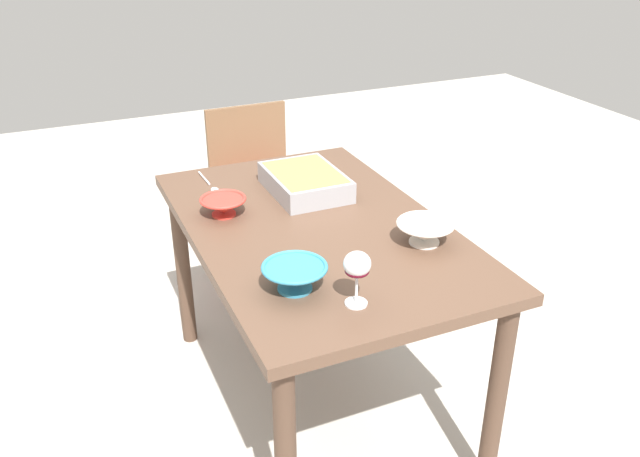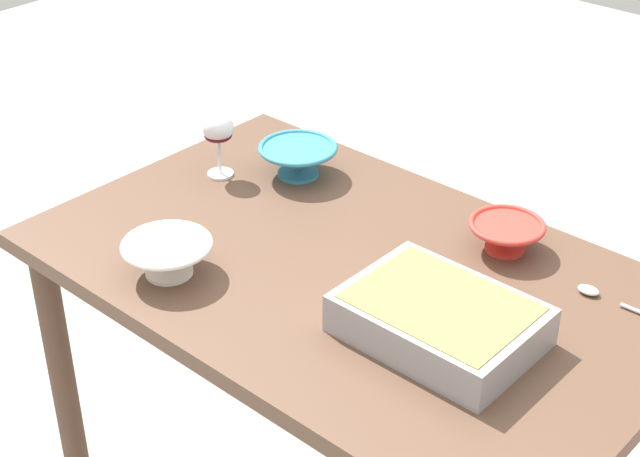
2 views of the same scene
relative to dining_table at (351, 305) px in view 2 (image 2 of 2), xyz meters
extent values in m
cube|color=brown|center=(0.00, 0.00, 0.08)|extent=(1.32, 0.82, 0.04)
cylinder|color=#493427|center=(0.60, -0.35, -0.31)|extent=(0.06, 0.06, 0.73)
cylinder|color=#493427|center=(0.60, 0.35, -0.31)|extent=(0.06, 0.06, 0.73)
cylinder|color=white|center=(0.49, -0.09, 0.10)|extent=(0.06, 0.06, 0.01)
cylinder|color=white|center=(0.49, -0.09, 0.15)|extent=(0.01, 0.01, 0.09)
ellipsoid|color=white|center=(0.49, -0.09, 0.23)|extent=(0.08, 0.08, 0.07)
ellipsoid|color=#4C0A19|center=(0.49, -0.09, 0.20)|extent=(0.07, 0.07, 0.03)
cube|color=#99999E|center=(-0.27, 0.07, 0.14)|extent=(0.35, 0.25, 0.08)
cube|color=#9E8C47|center=(-0.27, 0.07, 0.17)|extent=(0.31, 0.23, 0.02)
cylinder|color=white|center=(0.26, 0.27, 0.10)|extent=(0.10, 0.10, 0.01)
cone|color=white|center=(0.26, 0.27, 0.14)|extent=(0.18, 0.18, 0.06)
torus|color=white|center=(0.26, 0.27, 0.17)|extent=(0.19, 0.19, 0.01)
cylinder|color=red|center=(-0.20, -0.26, 0.10)|extent=(0.08, 0.08, 0.01)
cone|color=red|center=(-0.20, -0.26, 0.13)|extent=(0.15, 0.15, 0.05)
torus|color=red|center=(-0.20, -0.26, 0.16)|extent=(0.16, 0.16, 0.01)
cylinder|color=teal|center=(0.35, -0.22, 0.10)|extent=(0.10, 0.10, 0.01)
cone|color=teal|center=(0.35, -0.22, 0.14)|extent=(0.18, 0.18, 0.06)
torus|color=teal|center=(0.35, -0.22, 0.17)|extent=(0.19, 0.19, 0.01)
ellipsoid|color=silver|center=(-0.41, -0.24, 0.11)|extent=(0.05, 0.03, 0.01)
camera|label=1|loc=(1.86, -0.80, 1.11)|focal=37.51mm
camera|label=2|loc=(-1.07, 1.29, 1.21)|focal=54.93mm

